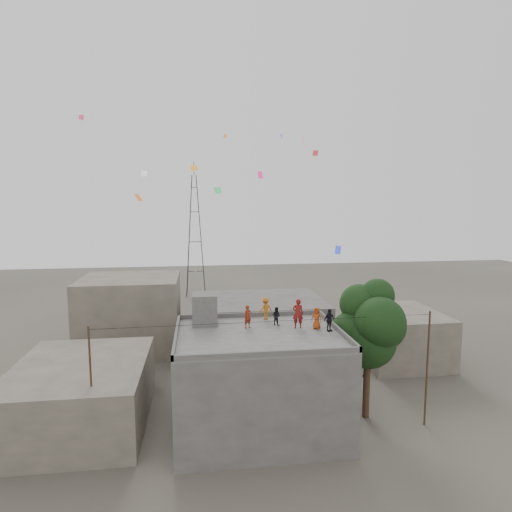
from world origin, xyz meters
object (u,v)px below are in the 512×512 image
at_px(stair_head_box, 205,309).
at_px(transmission_tower, 195,235).
at_px(person_dark_adult, 329,320).
at_px(person_red_adult, 298,313).
at_px(tree, 370,326).

xyz_separation_m(stair_head_box, transmission_tower, (-0.80, 37.40, 1.97)).
bearing_deg(transmission_tower, person_dark_adult, -78.16).
distance_m(transmission_tower, person_dark_adult, 41.01).
height_order(stair_head_box, person_red_adult, stair_head_box).
height_order(tree, person_dark_adult, tree).
distance_m(tree, transmission_tower, 41.12).
relative_size(stair_head_box, transmission_tower, 0.10).
xyz_separation_m(tree, transmission_tower, (-11.37, 39.40, 2.97)).
bearing_deg(person_red_adult, transmission_tower, -71.14).
bearing_deg(person_red_adult, person_dark_adult, 161.13).
bearing_deg(person_dark_adult, transmission_tower, 77.03).
bearing_deg(transmission_tower, person_red_adult, -80.37).
height_order(tree, person_red_adult, tree).
height_order(stair_head_box, person_dark_adult, stair_head_box).
xyz_separation_m(stair_head_box, person_dark_adult, (7.60, -2.67, -0.30)).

